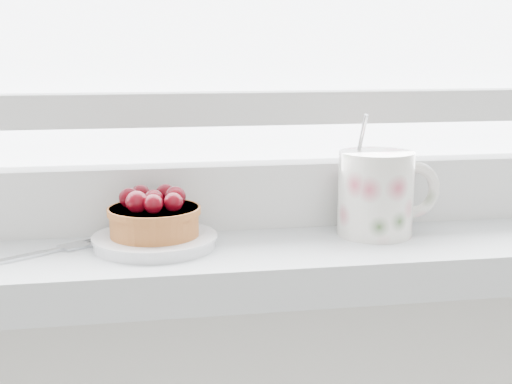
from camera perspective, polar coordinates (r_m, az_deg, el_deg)
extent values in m
cube|color=silver|center=(0.74, -1.25, -5.47)|extent=(1.60, 0.20, 0.04)
cube|color=silver|center=(0.79, -2.05, -0.17)|extent=(1.30, 0.05, 0.07)
cube|color=silver|center=(0.78, -2.10, 6.72)|extent=(1.30, 0.04, 0.04)
cylinder|color=white|center=(0.72, -8.08, -3.91)|extent=(0.12, 0.12, 0.01)
cylinder|color=#954E20|center=(0.71, -8.13, -2.34)|extent=(0.09, 0.09, 0.03)
cylinder|color=#954E20|center=(0.71, -8.15, -1.48)|extent=(0.09, 0.09, 0.01)
sphere|color=#3F040A|center=(0.71, -8.18, -0.58)|extent=(0.02, 0.02, 0.02)
sphere|color=#3F040A|center=(0.71, -6.46, -0.38)|extent=(0.02, 0.02, 0.02)
sphere|color=#3F040A|center=(0.73, -7.26, -0.14)|extent=(0.02, 0.02, 0.02)
sphere|color=#3F040A|center=(0.73, -9.21, -0.20)|extent=(0.02, 0.02, 0.02)
sphere|color=#3F040A|center=(0.71, -10.12, -0.46)|extent=(0.02, 0.02, 0.02)
sphere|color=#3F040A|center=(0.69, -9.52, -0.79)|extent=(0.02, 0.02, 0.02)
sphere|color=#3F040A|center=(0.68, -8.22, -0.96)|extent=(0.02, 0.02, 0.02)
sphere|color=#3F040A|center=(0.69, -6.63, -0.82)|extent=(0.02, 0.02, 0.02)
cylinder|color=silver|center=(0.76, 9.54, -0.13)|extent=(0.08, 0.08, 0.09)
cylinder|color=black|center=(0.75, 9.64, 2.91)|extent=(0.07, 0.07, 0.01)
torus|color=silver|center=(0.77, 12.47, 0.15)|extent=(0.06, 0.02, 0.06)
cylinder|color=silver|center=(0.76, 8.40, 4.19)|extent=(0.01, 0.02, 0.05)
cube|color=silver|center=(0.72, -15.83, -4.51)|extent=(0.02, 0.02, 0.00)
cube|color=silver|center=(0.73, -14.33, -4.21)|extent=(0.03, 0.03, 0.00)
cube|color=silver|center=(0.74, -12.15, -3.98)|extent=(0.03, 0.02, 0.00)
cube|color=silver|center=(0.74, -12.38, -3.89)|extent=(0.03, 0.02, 0.00)
cube|color=silver|center=(0.74, -12.62, -3.80)|extent=(0.03, 0.02, 0.00)
cube|color=silver|center=(0.75, -12.85, -3.71)|extent=(0.03, 0.02, 0.00)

